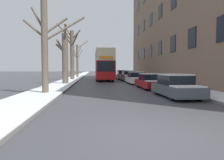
% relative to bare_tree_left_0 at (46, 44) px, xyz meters
% --- Properties ---
extents(ground_plane, '(320.00, 320.00, 0.00)m').
position_rel_bare_tree_left_0_xyz_m(ground_plane, '(5.13, -8.40, -3.39)').
color(ground_plane, '#424247').
extents(sidewalk_left, '(2.63, 130.00, 0.16)m').
position_rel_bare_tree_left_0_xyz_m(sidewalk_left, '(-0.27, 44.60, -3.31)').
color(sidewalk_left, slate).
rests_on(sidewalk_left, ground).
extents(sidewalk_right, '(2.63, 130.00, 0.16)m').
position_rel_bare_tree_left_0_xyz_m(sidewalk_right, '(10.53, 44.60, -3.31)').
color(sidewalk_right, slate).
rests_on(sidewalk_right, ground).
extents(terrace_facade_right, '(9.10, 38.42, 17.59)m').
position_rel_bare_tree_left_0_xyz_m(terrace_facade_right, '(16.34, 9.70, 5.40)').
color(terrace_facade_right, '#7A604C').
rests_on(terrace_facade_right, ground).
extents(bare_tree_left_0, '(4.19, 1.60, 6.36)m').
position_rel_bare_tree_left_0_xyz_m(bare_tree_left_0, '(0.00, 0.00, 0.00)').
color(bare_tree_left_0, brown).
rests_on(bare_tree_left_0, ground).
extents(bare_tree_left_1, '(1.58, 2.28, 6.43)m').
position_rel_bare_tree_left_0_xyz_m(bare_tree_left_1, '(0.05, 8.71, -0.39)').
color(bare_tree_left_1, brown).
rests_on(bare_tree_left_1, ground).
extents(bare_tree_left_2, '(3.71, 3.17, 9.09)m').
position_rel_bare_tree_left_0_xyz_m(bare_tree_left_2, '(-0.16, 18.02, 1.02)').
color(bare_tree_left_2, brown).
rests_on(bare_tree_left_2, ground).
extents(bare_tree_left_3, '(3.92, 3.31, 7.61)m').
position_rel_bare_tree_left_0_xyz_m(bare_tree_left_3, '(0.06, 27.06, 0.37)').
color(bare_tree_left_3, brown).
rests_on(bare_tree_left_3, ground).
extents(double_decker_bus, '(2.57, 10.48, 4.48)m').
position_rel_bare_tree_left_0_xyz_m(double_decker_bus, '(4.80, 17.21, -0.87)').
color(double_decker_bus, red).
rests_on(double_decker_bus, ground).
extents(parked_car_0, '(1.80, 4.23, 1.41)m').
position_rel_bare_tree_left_0_xyz_m(parked_car_0, '(8.12, -1.96, -2.75)').
color(parked_car_0, '#474C56').
rests_on(parked_car_0, ground).
extents(parked_car_1, '(1.78, 4.52, 1.33)m').
position_rel_bare_tree_left_0_xyz_m(parked_car_1, '(8.12, 3.47, -2.78)').
color(parked_car_1, maroon).
rests_on(parked_car_1, ground).
extents(parked_car_2, '(1.88, 4.10, 1.42)m').
position_rel_bare_tree_left_0_xyz_m(parked_car_2, '(8.12, 9.05, -2.74)').
color(parked_car_2, silver).
rests_on(parked_car_2, ground).
extents(parked_car_3, '(1.69, 4.49, 1.52)m').
position_rel_bare_tree_left_0_xyz_m(parked_car_3, '(8.12, 14.29, -2.69)').
color(parked_car_3, '#9EA3AD').
rests_on(parked_car_3, ground).
extents(parked_car_4, '(1.82, 4.49, 1.56)m').
position_rel_bare_tree_left_0_xyz_m(parked_car_4, '(8.12, 19.76, -2.68)').
color(parked_car_4, '#9EA3AD').
rests_on(parked_car_4, ground).
extents(pedestrian_left_sidewalk, '(0.37, 0.37, 1.69)m').
position_rel_bare_tree_left_0_xyz_m(pedestrian_left_sidewalk, '(0.11, 8.67, -2.46)').
color(pedestrian_left_sidewalk, '#4C4742').
rests_on(pedestrian_left_sidewalk, ground).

